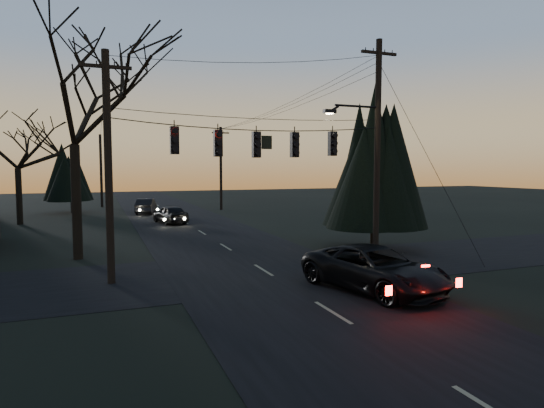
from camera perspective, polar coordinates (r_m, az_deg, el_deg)
name	(u,v)px	position (r m, az deg, el deg)	size (l,w,h in m)	color
ground_plane	(423,368)	(10.80, 18.42, -18.99)	(160.00, 160.00, 0.00)	black
main_road	(209,237)	(28.65, -7.94, -4.10)	(8.00, 120.00, 0.02)	black
cross_road	(263,270)	(19.20, -1.09, -8.32)	(60.00, 7.00, 0.02)	black
utility_pole_right	(375,261)	(21.66, 12.83, -6.98)	(5.00, 0.30, 10.00)	black
utility_pole_left	(112,283)	(18.11, -19.48, -9.38)	(1.80, 0.30, 8.50)	black
utility_pole_far_r	(221,210)	(47.32, -6.39, -0.72)	(1.80, 0.30, 8.50)	black
utility_pole_far_l	(102,207)	(53.77, -20.54, -0.35)	(0.30, 0.30, 8.00)	black
span_signal_assembly	(258,143)	(18.67, -1.81, 7.63)	(11.50, 0.44, 1.53)	black
bare_tree_left	(73,98)	(23.26, -23.71, 12.11)	(9.19, 9.19, 10.72)	black
evergreen_right	(375,164)	(24.61, 12.78, 4.87)	(4.29, 4.29, 7.76)	black
bare_tree_dist	(17,146)	(39.41, -29.37, 6.41)	(6.32, 6.32, 8.57)	black
evergreen_dist	(72,176)	(47.63, -23.84, 3.23)	(3.75, 3.75, 5.90)	black
suv_near	(374,269)	(16.34, 12.71, -7.98)	(2.54, 5.50, 1.53)	black
sedan_oncoming_a	(170,214)	(36.08, -12.63, -1.28)	(1.68, 4.17, 1.42)	black
sedan_oncoming_b	(146,206)	(44.46, -15.51, -0.28)	(1.48, 4.25, 1.40)	black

